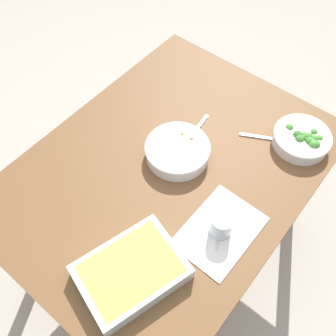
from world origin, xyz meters
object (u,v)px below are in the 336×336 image
(stew_bowl, at_px, (177,151))
(spoon_by_stew, at_px, (193,135))
(spoon_by_broccoli, at_px, (270,138))
(broccoli_bowl, at_px, (302,139))
(spoon_spare, at_px, (222,219))
(drink_cup, at_px, (221,226))
(baking_dish, at_px, (131,272))

(stew_bowl, bearing_deg, spoon_by_stew, 7.30)
(stew_bowl, height_order, spoon_by_broccoli, stew_bowl)
(broccoli_bowl, distance_m, spoon_by_broccoli, 0.11)
(broccoli_bowl, relative_size, spoon_spare, 1.28)
(spoon_by_broccoli, relative_size, spoon_spare, 0.99)
(spoon_by_broccoli, bearing_deg, spoon_spare, -172.56)
(broccoli_bowl, bearing_deg, spoon_spare, 173.76)
(drink_cup, bearing_deg, spoon_spare, 26.30)
(drink_cup, bearing_deg, baking_dish, 157.03)
(drink_cup, distance_m, spoon_spare, 0.05)
(broccoli_bowl, height_order, baking_dish, broccoli_bowl)
(drink_cup, height_order, spoon_by_broccoli, drink_cup)
(broccoli_bowl, bearing_deg, stew_bowl, 135.94)
(stew_bowl, xyz_separation_m, baking_dish, (-0.43, -0.17, 0.00))
(broccoli_bowl, bearing_deg, spoon_by_stew, 123.28)
(spoon_spare, bearing_deg, baking_dish, 162.57)
(spoon_by_stew, height_order, spoon_by_broccoli, same)
(spoon_by_stew, xyz_separation_m, spoon_by_broccoli, (0.17, -0.23, 0.00))
(stew_bowl, relative_size, baking_dish, 0.67)
(spoon_by_broccoli, height_order, spoon_spare, same)
(baking_dish, height_order, drink_cup, drink_cup)
(baking_dish, height_order, spoon_spare, baking_dish)
(stew_bowl, distance_m, spoon_by_stew, 0.11)
(drink_cup, height_order, spoon_spare, drink_cup)
(drink_cup, relative_size, spoon_spare, 0.51)
(stew_bowl, xyz_separation_m, drink_cup, (-0.15, -0.29, 0.01))
(broccoli_bowl, height_order, spoon_by_stew, broccoli_bowl)
(stew_bowl, bearing_deg, broccoli_bowl, -44.06)
(baking_dish, height_order, spoon_by_stew, baking_dish)
(spoon_by_broccoli, bearing_deg, stew_bowl, 141.66)
(spoon_spare, bearing_deg, broccoli_bowl, -6.24)
(spoon_by_stew, bearing_deg, stew_bowl, -172.70)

